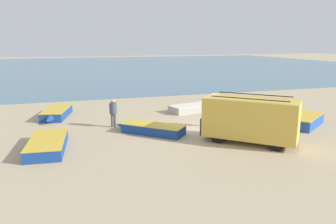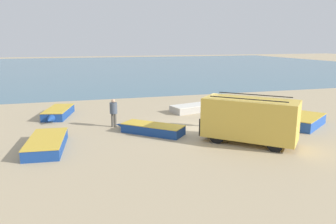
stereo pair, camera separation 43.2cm
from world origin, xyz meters
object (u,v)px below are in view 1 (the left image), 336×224
object	(u,v)px
fishing_rowboat_0	(56,113)
fishing_rowboat_2	(192,108)
fishing_rowboat_4	(151,129)
parked_van	(250,119)
fisherman_0	(113,111)
fishing_rowboat_3	(304,120)
fishing_rowboat_1	(48,144)
fisherman_1	(216,110)

from	to	relation	value
fishing_rowboat_0	fishing_rowboat_2	distance (m)	9.80
fishing_rowboat_4	parked_van	bearing A→B (deg)	-173.40
fishing_rowboat_4	fisherman_0	bearing A→B (deg)	-5.61
fishing_rowboat_0	fishing_rowboat_3	world-z (taller)	fishing_rowboat_3
fishing_rowboat_1	fishing_rowboat_0	bearing A→B (deg)	2.79
fishing_rowboat_3	fishing_rowboat_4	bearing A→B (deg)	138.72
fishing_rowboat_1	fisherman_0	xyz separation A→B (m)	(3.72, 3.23, 0.77)
fishing_rowboat_4	fisherman_0	distance (m)	2.87
fisherman_0	fishing_rowboat_4	bearing A→B (deg)	55.22
fishing_rowboat_3	fisherman_1	size ratio (longest dim) A/B	2.24
parked_van	fisherman_0	world-z (taller)	parked_van
fishing_rowboat_2	fisherman_1	world-z (taller)	fisherman_1
fishing_rowboat_3	fishing_rowboat_4	world-z (taller)	fishing_rowboat_3
fishing_rowboat_0	fisherman_0	xyz separation A→B (m)	(3.41, -3.85, 0.75)
fishing_rowboat_2	fishing_rowboat_3	distance (m)	7.97
fishing_rowboat_1	fisherman_1	xyz separation A→B (m)	(9.76, 1.37, 0.78)
fishing_rowboat_1	fishing_rowboat_4	bearing A→B (deg)	-72.77
fisherman_1	fishing_rowboat_4	bearing A→B (deg)	-27.94
fishing_rowboat_1	fishing_rowboat_2	size ratio (longest dim) A/B	1.18
fishing_rowboat_0	fisherman_1	xyz separation A→B (m)	(9.45, -5.71, 0.77)
fishing_rowboat_1	fishing_rowboat_3	distance (m)	15.25
fishing_rowboat_0	fishing_rowboat_2	size ratio (longest dim) A/B	1.10
fishing_rowboat_1	fisherman_1	size ratio (longest dim) A/B	2.65
fishing_rowboat_2	fisherman_0	size ratio (longest dim) A/B	2.28
fishing_rowboat_0	fishing_rowboat_1	xyz separation A→B (m)	(-0.32, -7.08, -0.01)
fishing_rowboat_0	fishing_rowboat_1	size ratio (longest dim) A/B	0.93
fishing_rowboat_1	fisherman_0	bearing A→B (deg)	-43.75
parked_van	fisherman_1	distance (m)	3.45
fishing_rowboat_0	fishing_rowboat_3	size ratio (longest dim) A/B	1.10
fishing_rowboat_3	fisherman_0	xyz separation A→B (m)	(-11.52, 3.22, 0.72)
fishing_rowboat_2	fishing_rowboat_4	size ratio (longest dim) A/B	1.05
parked_van	fishing_rowboat_2	xyz separation A→B (m)	(0.04, 8.12, -1.01)
fishing_rowboat_4	fisherman_1	distance (m)	4.28
fishing_rowboat_0	fishing_rowboat_3	distance (m)	16.52
fishing_rowboat_1	fishing_rowboat_4	distance (m)	5.69
fishing_rowboat_2	fishing_rowboat_0	bearing A→B (deg)	159.61
parked_van	fishing_rowboat_2	distance (m)	8.18
parked_van	fishing_rowboat_4	bearing A→B (deg)	7.86
fisherman_0	fishing_rowboat_3	bearing A→B (deg)	87.74
fisherman_1	fishing_rowboat_1	bearing A→B (deg)	-22.68
parked_van	fishing_rowboat_2	size ratio (longest dim) A/B	1.18
fishing_rowboat_2	fisherman_1	distance (m)	4.77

